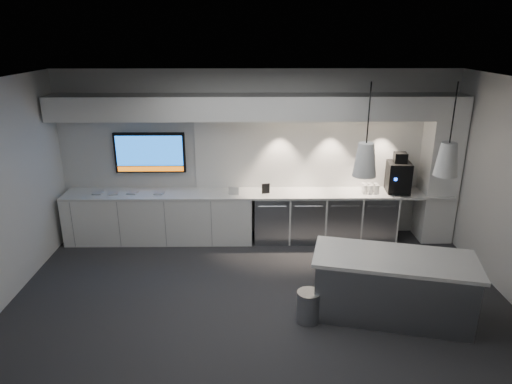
{
  "coord_description": "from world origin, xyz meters",
  "views": [
    {
      "loc": [
        -0.12,
        -5.42,
        3.56
      ],
      "look_at": [
        -0.04,
        1.1,
        1.28
      ],
      "focal_mm": 32.0,
      "sensor_mm": 36.0,
      "label": 1
    }
  ],
  "objects_px": {
    "wall_tv": "(150,153)",
    "coffee_machine": "(398,176)",
    "island": "(392,287)",
    "bin": "(308,306)"
  },
  "relations": [
    {
      "from": "bin",
      "to": "coffee_machine",
      "type": "bearing_deg",
      "value": 53.79
    },
    {
      "from": "wall_tv",
      "to": "coffee_machine",
      "type": "xyz_separation_m",
      "value": [
        4.39,
        -0.25,
        -0.37
      ]
    },
    {
      "from": "island",
      "to": "coffee_machine",
      "type": "distance_m",
      "value": 2.67
    },
    {
      "from": "wall_tv",
      "to": "island",
      "type": "xyz_separation_m",
      "value": [
        3.62,
        -2.69,
        -1.12
      ]
    },
    {
      "from": "bin",
      "to": "coffee_machine",
      "type": "height_order",
      "value": "coffee_machine"
    },
    {
      "from": "bin",
      "to": "coffee_machine",
      "type": "distance_m",
      "value": 3.3
    },
    {
      "from": "island",
      "to": "wall_tv",
      "type": "bearing_deg",
      "value": 156.77
    },
    {
      "from": "wall_tv",
      "to": "coffee_machine",
      "type": "bearing_deg",
      "value": -3.22
    },
    {
      "from": "island",
      "to": "bin",
      "type": "relative_size",
      "value": 5.17
    },
    {
      "from": "coffee_machine",
      "to": "wall_tv",
      "type": "bearing_deg",
      "value": -177.17
    }
  ]
}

